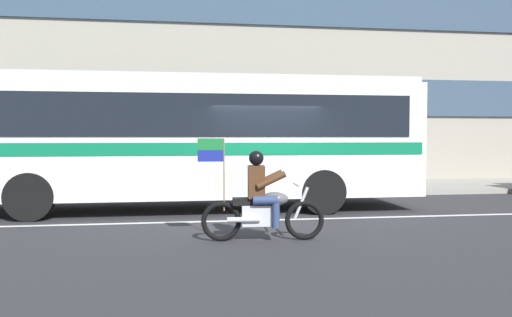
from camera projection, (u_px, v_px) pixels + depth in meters
The scene contains 7 objects.
ground_plane at pixel (267, 216), 11.21m from camera, with size 60.00×60.00×0.00m, color #2B2B2D.
sidewalk_curb at pixel (242, 189), 16.25m from camera, with size 28.00×3.80×0.15m, color gray.
lane_center_stripe at pixel (271, 220), 10.62m from camera, with size 26.60×0.14×0.01m, color silver.
office_building_facade at pixel (234, 58), 18.31m from camera, with size 28.00×0.89×9.43m.
transit_bus at pixel (190, 133), 12.07m from camera, with size 11.06×2.65×3.22m.
motorcycle_with_rider at pixel (262, 202), 8.50m from camera, with size 2.19×0.64×1.78m.
fire_hydrant at pixel (120, 181), 14.27m from camera, with size 0.22×0.30×0.75m.
Camera 1 is at (-1.84, -11.00, 1.80)m, focal length 34.49 mm.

